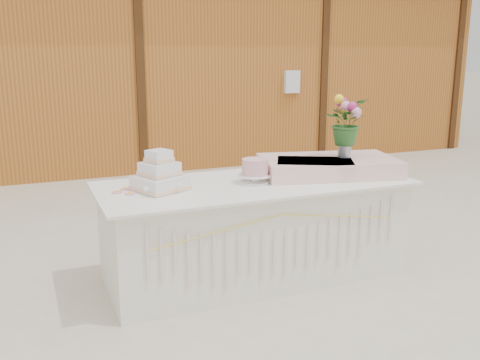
# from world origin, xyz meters

# --- Properties ---
(ground) EXTENTS (80.00, 80.00, 0.00)m
(ground) POSITION_xyz_m (0.00, 0.00, 0.00)
(ground) COLOR beige
(ground) RESTS_ON ground
(barn) EXTENTS (12.60, 4.60, 3.30)m
(barn) POSITION_xyz_m (-0.01, 5.99, 1.68)
(barn) COLOR #AB5F23
(barn) RESTS_ON ground
(cake_table) EXTENTS (2.40, 1.00, 0.77)m
(cake_table) POSITION_xyz_m (0.00, -0.00, 0.39)
(cake_table) COLOR white
(cake_table) RESTS_ON ground
(wedding_cake) EXTENTS (0.43, 0.43, 0.29)m
(wedding_cake) POSITION_xyz_m (-0.74, 0.03, 0.87)
(wedding_cake) COLOR white
(wedding_cake) RESTS_ON cake_table
(pink_cake_stand) EXTENTS (0.26, 0.26, 0.19)m
(pink_cake_stand) POSITION_xyz_m (-0.01, -0.02, 0.87)
(pink_cake_stand) COLOR white
(pink_cake_stand) RESTS_ON cake_table
(satin_runner) EXTENTS (1.19, 0.86, 0.14)m
(satin_runner) POSITION_xyz_m (0.67, 0.02, 0.84)
(satin_runner) COLOR #F7CFC7
(satin_runner) RESTS_ON cake_table
(flower_vase) EXTENTS (0.11, 0.11, 0.15)m
(flower_vase) POSITION_xyz_m (0.80, 0.00, 0.98)
(flower_vase) COLOR #ADADB1
(flower_vase) RESTS_ON satin_runner
(bouquet) EXTENTS (0.44, 0.43, 0.37)m
(bouquet) POSITION_xyz_m (0.80, 0.00, 1.24)
(bouquet) COLOR #2D5F26
(bouquet) RESTS_ON flower_vase
(loose_flowers) EXTENTS (0.28, 0.40, 0.02)m
(loose_flowers) POSITION_xyz_m (-0.97, 0.03, 0.78)
(loose_flowers) COLOR pink
(loose_flowers) RESTS_ON cake_table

